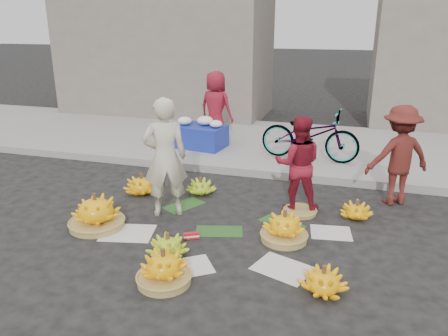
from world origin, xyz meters
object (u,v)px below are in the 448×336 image
(vendor_cream, at_px, (165,158))
(banana_bunch_4, at_px, (284,228))
(bicycle, at_px, (310,135))
(banana_bunch_0, at_px, (96,212))
(flower_table, at_px, (199,134))

(vendor_cream, bearing_deg, banana_bunch_4, 141.75)
(banana_bunch_4, distance_m, bicycle, 3.35)
(banana_bunch_0, xyz_separation_m, banana_bunch_4, (2.62, 0.36, -0.04))
(banana_bunch_4, height_order, vendor_cream, vendor_cream)
(flower_table, bearing_deg, banana_bunch_4, -46.25)
(banana_bunch_4, relative_size, vendor_cream, 0.35)
(vendor_cream, relative_size, bicycle, 0.91)
(vendor_cream, xyz_separation_m, flower_table, (-0.63, 3.22, -0.49))
(banana_bunch_4, distance_m, flower_table, 4.34)
(banana_bunch_0, bearing_deg, flower_table, 87.76)
(vendor_cream, bearing_deg, flower_table, -106.66)
(banana_bunch_0, relative_size, vendor_cream, 0.49)
(banana_bunch_4, bearing_deg, vendor_cream, 169.54)
(banana_bunch_4, xyz_separation_m, bicycle, (-0.03, 3.32, 0.45))
(banana_bunch_0, bearing_deg, banana_bunch_4, 7.73)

